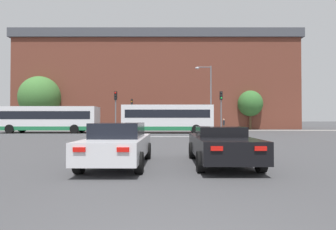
{
  "coord_description": "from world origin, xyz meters",
  "views": [
    {
      "loc": [
        -0.02,
        -2.51,
        1.57
      ],
      "look_at": [
        0.09,
        28.29,
        2.09
      ],
      "focal_mm": 28.0,
      "sensor_mm": 36.0,
      "label": 1
    }
  ],
  "objects_px": {
    "car_saloon_left": "(118,143)",
    "traffic_light_far_left": "(131,109)",
    "bus_crossing_lead": "(166,118)",
    "traffic_light_near_right": "(220,106)",
    "pedestrian_walking_west": "(223,124)",
    "car_roadster_right": "(220,145)",
    "pedestrian_walking_east": "(173,123)",
    "street_lamp_junction": "(207,92)",
    "pedestrian_waiting": "(128,123)",
    "bus_crossing_trailing": "(46,119)",
    "traffic_light_far_right": "(203,113)",
    "traffic_light_near_left": "(115,106)"
  },
  "relations": [
    {
      "from": "car_saloon_left",
      "to": "traffic_light_far_left",
      "type": "bearing_deg",
      "value": 97.48
    },
    {
      "from": "car_roadster_right",
      "to": "traffic_light_far_right",
      "type": "bearing_deg",
      "value": 83.53
    },
    {
      "from": "car_roadster_right",
      "to": "bus_crossing_lead",
      "type": "distance_m",
      "value": 21.0
    },
    {
      "from": "car_roadster_right",
      "to": "traffic_light_near_left",
      "type": "relative_size",
      "value": 1.09
    },
    {
      "from": "street_lamp_junction",
      "to": "pedestrian_waiting",
      "type": "relative_size",
      "value": 4.27
    },
    {
      "from": "bus_crossing_trailing",
      "to": "pedestrian_walking_east",
      "type": "height_order",
      "value": "bus_crossing_trailing"
    },
    {
      "from": "traffic_light_far_right",
      "to": "car_roadster_right",
      "type": "bearing_deg",
      "value": -96.6
    },
    {
      "from": "pedestrian_waiting",
      "to": "car_roadster_right",
      "type": "bearing_deg",
      "value": -22.69
    },
    {
      "from": "traffic_light_near_right",
      "to": "traffic_light_near_left",
      "type": "bearing_deg",
      "value": -179.35
    },
    {
      "from": "bus_crossing_lead",
      "to": "traffic_light_far_left",
      "type": "xyz_separation_m",
      "value": [
        -5.02,
        6.58,
        1.25
      ]
    },
    {
      "from": "traffic_light_far_right",
      "to": "pedestrian_walking_west",
      "type": "xyz_separation_m",
      "value": [
        2.97,
        0.83,
        -1.54
      ]
    },
    {
      "from": "bus_crossing_trailing",
      "to": "pedestrian_walking_west",
      "type": "distance_m",
      "value": 23.21
    },
    {
      "from": "bus_crossing_trailing",
      "to": "pedestrian_walking_west",
      "type": "relative_size",
      "value": 7.01
    },
    {
      "from": "bus_crossing_trailing",
      "to": "traffic_light_far_right",
      "type": "distance_m",
      "value": 20.14
    },
    {
      "from": "pedestrian_walking_east",
      "to": "street_lamp_junction",
      "type": "bearing_deg",
      "value": -9.65
    },
    {
      "from": "traffic_light_near_right",
      "to": "bus_crossing_lead",
      "type": "bearing_deg",
      "value": 135.95
    },
    {
      "from": "traffic_light_far_right",
      "to": "traffic_light_far_left",
      "type": "distance_m",
      "value": 10.14
    },
    {
      "from": "car_roadster_right",
      "to": "bus_crossing_trailing",
      "type": "relative_size",
      "value": 0.4
    },
    {
      "from": "traffic_light_far_right",
      "to": "traffic_light_near_right",
      "type": "relative_size",
      "value": 0.87
    },
    {
      "from": "car_saloon_left",
      "to": "car_roadster_right",
      "type": "xyz_separation_m",
      "value": [
        3.55,
        0.19,
        -0.06
      ]
    },
    {
      "from": "traffic_light_near_right",
      "to": "pedestrian_walking_west",
      "type": "distance_m",
      "value": 12.99
    },
    {
      "from": "bus_crossing_trailing",
      "to": "pedestrian_walking_east",
      "type": "relative_size",
      "value": 6.6
    },
    {
      "from": "traffic_light_far_left",
      "to": "street_lamp_junction",
      "type": "xyz_separation_m",
      "value": [
        9.85,
        -5.89,
        1.77
      ]
    },
    {
      "from": "pedestrian_walking_east",
      "to": "car_roadster_right",
      "type": "bearing_deg",
      "value": -35.84
    },
    {
      "from": "traffic_light_near_right",
      "to": "pedestrian_walking_west",
      "type": "xyz_separation_m",
      "value": [
        2.91,
        12.52,
        -1.89
      ]
    },
    {
      "from": "bus_crossing_trailing",
      "to": "pedestrian_walking_west",
      "type": "bearing_deg",
      "value": -72.02
    },
    {
      "from": "traffic_light_near_left",
      "to": "traffic_light_near_right",
      "type": "bearing_deg",
      "value": 0.65
    },
    {
      "from": "traffic_light_far_left",
      "to": "street_lamp_junction",
      "type": "distance_m",
      "value": 11.61
    },
    {
      "from": "car_roadster_right",
      "to": "pedestrian_walking_west",
      "type": "bearing_deg",
      "value": 77.9
    },
    {
      "from": "street_lamp_junction",
      "to": "pedestrian_walking_west",
      "type": "xyz_separation_m",
      "value": [
        3.25,
        6.83,
        -3.77
      ]
    },
    {
      "from": "car_roadster_right",
      "to": "traffic_light_far_left",
      "type": "relative_size",
      "value": 1.04
    },
    {
      "from": "bus_crossing_lead",
      "to": "bus_crossing_trailing",
      "type": "distance_m",
      "value": 13.99
    },
    {
      "from": "car_saloon_left",
      "to": "traffic_light_near_left",
      "type": "distance_m",
      "value": 16.43
    },
    {
      "from": "pedestrian_waiting",
      "to": "street_lamp_junction",
      "type": "bearing_deg",
      "value": 17.41
    },
    {
      "from": "pedestrian_waiting",
      "to": "pedestrian_walking_west",
      "type": "xyz_separation_m",
      "value": [
        13.77,
        -0.59,
        -0.13
      ]
    },
    {
      "from": "car_saloon_left",
      "to": "street_lamp_junction",
      "type": "height_order",
      "value": "street_lamp_junction"
    },
    {
      "from": "bus_crossing_lead",
      "to": "pedestrian_waiting",
      "type": "distance_m",
      "value": 9.93
    },
    {
      "from": "bus_crossing_lead",
      "to": "car_roadster_right",
      "type": "bearing_deg",
      "value": -174.75
    },
    {
      "from": "pedestrian_waiting",
      "to": "pedestrian_walking_east",
      "type": "distance_m",
      "value": 6.57
    },
    {
      "from": "car_roadster_right",
      "to": "pedestrian_walking_east",
      "type": "height_order",
      "value": "pedestrian_walking_east"
    },
    {
      "from": "traffic_light_near_left",
      "to": "street_lamp_junction",
      "type": "distance_m",
      "value": 11.53
    },
    {
      "from": "car_roadster_right",
      "to": "pedestrian_walking_east",
      "type": "distance_m",
      "value": 28.95
    },
    {
      "from": "pedestrian_walking_east",
      "to": "pedestrian_waiting",
      "type": "bearing_deg",
      "value": -128.46
    },
    {
      "from": "pedestrian_waiting",
      "to": "pedestrian_walking_west",
      "type": "relative_size",
      "value": 1.11
    },
    {
      "from": "car_saloon_left",
      "to": "street_lamp_junction",
      "type": "bearing_deg",
      "value": 73.96
    },
    {
      "from": "traffic_light_far_right",
      "to": "traffic_light_near_left",
      "type": "relative_size",
      "value": 0.87
    },
    {
      "from": "pedestrian_walking_east",
      "to": "traffic_light_far_right",
      "type": "bearing_deg",
      "value": 34.3
    },
    {
      "from": "traffic_light_near_right",
      "to": "traffic_light_far_left",
      "type": "bearing_deg",
      "value": 131.34
    },
    {
      "from": "pedestrian_waiting",
      "to": "pedestrian_walking_east",
      "type": "height_order",
      "value": "pedestrian_waiting"
    },
    {
      "from": "bus_crossing_lead",
      "to": "car_saloon_left",
      "type": "bearing_deg",
      "value": 175.59
    }
  ]
}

